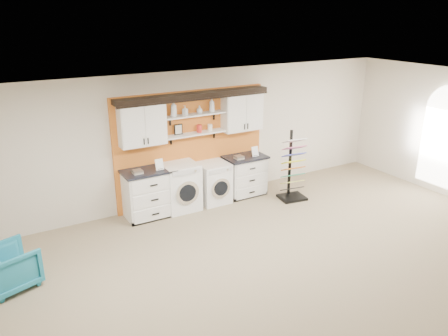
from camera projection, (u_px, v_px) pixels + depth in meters
floor at (312, 293)px, 6.42m from camera, size 10.00×10.00×0.00m
ceiling at (327, 105)px, 5.47m from camera, size 10.00×10.00×0.00m
wall_back at (191, 137)px, 9.20m from camera, size 10.00×0.00×10.00m
accent_panel at (192, 147)px, 9.24m from camera, size 3.40×0.07×2.40m
upper_cabinet_left at (142, 124)px, 8.34m from camera, size 0.90×0.35×0.84m
upper_cabinet_right at (242, 111)px, 9.40m from camera, size 0.90×0.35×0.84m
shelf_lower at (195, 134)px, 9.00m from camera, size 1.32×0.28×0.03m
shelf_upper at (195, 115)px, 8.86m from camera, size 1.32×0.28×0.03m
crown_molding at (194, 95)px, 8.74m from camera, size 3.30×0.41×0.13m
window_arched at (446, 134)px, 9.49m from camera, size 0.06×1.10×2.25m
picture_frame at (178, 129)px, 8.83m from camera, size 0.18×0.02×0.22m
canister_red at (199, 129)px, 9.01m from camera, size 0.11×0.11×0.16m
canister_cream at (210, 128)px, 9.13m from camera, size 0.10×0.10×0.14m
base_cabinet_left at (149, 193)px, 8.69m from camera, size 1.01×0.66×0.99m
base_cabinet_right at (245, 175)px, 9.76m from camera, size 0.92×0.66×0.90m
washer at (180, 187)px, 9.01m from camera, size 0.71×0.71×0.99m
dryer at (213, 182)px, 9.39m from camera, size 0.63×0.71×0.88m
sample_rack at (292, 177)px, 9.52m from camera, size 0.62×0.54×1.52m
armchair at (10, 267)px, 6.48m from camera, size 0.90×0.89×0.65m
soap_bottle_a at (174, 108)px, 8.59m from camera, size 0.16×0.16×0.32m
soap_bottle_b at (185, 110)px, 8.72m from camera, size 0.12×0.12×0.19m
soap_bottle_c at (199, 109)px, 8.88m from camera, size 0.17×0.17×0.16m
soap_bottle_d at (212, 105)px, 8.99m from camera, size 0.16×0.16×0.30m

